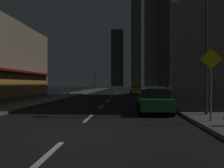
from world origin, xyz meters
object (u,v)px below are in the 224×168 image
at_px(traffic_light_far_left, 94,78).
at_px(pedestrian_crossing_sign, 211,78).
at_px(fire_hydrant_far_left, 67,94).
at_px(car_parked_near, 153,100).
at_px(street_lamp_right, 191,22).
at_px(car_parked_far, 136,90).
at_px(traffic_light_near_right, 168,67).

relative_size(traffic_light_far_left, pedestrian_crossing_sign, 1.33).
bearing_deg(fire_hydrant_far_left, car_parked_near, -54.02).
bearing_deg(car_parked_near, street_lamp_right, -41.47).
bearing_deg(street_lamp_right, car_parked_far, 94.33).
bearing_deg(car_parked_far, pedestrian_crossing_sign, -85.52).
relative_size(fire_hydrant_far_left, street_lamp_right, 0.10).
relative_size(car_parked_near, street_lamp_right, 0.64).
xyz_separation_m(fire_hydrant_far_left, traffic_light_near_right, (11.40, -8.23, 2.74)).
xyz_separation_m(car_parked_near, pedestrian_crossing_sign, (2.00, -3.57, 1.28)).
distance_m(car_parked_far, pedestrian_crossing_sign, 25.62).
relative_size(car_parked_far, traffic_light_far_left, 1.01).
bearing_deg(street_lamp_right, fire_hydrant_far_left, 127.58).
bearing_deg(street_lamp_right, traffic_light_near_right, 88.93).
relative_size(street_lamp_right, pedestrian_crossing_sign, 2.09).
bearing_deg(street_lamp_right, traffic_light_far_left, 107.62).
relative_size(car_parked_far, fire_hydrant_far_left, 6.48).
bearing_deg(car_parked_near, pedestrian_crossing_sign, -60.73).
xyz_separation_m(traffic_light_near_right, traffic_light_far_left, (-11.00, 27.83, 0.00)).
relative_size(car_parked_far, traffic_light_near_right, 1.01).
bearing_deg(car_parked_far, traffic_light_near_right, -83.65).
distance_m(car_parked_near, fire_hydrant_far_left, 16.17).
xyz_separation_m(traffic_light_far_left, street_lamp_right, (10.88, -34.26, 1.87)).
height_order(fire_hydrant_far_left, street_lamp_right, street_lamp_right).
bearing_deg(traffic_light_far_left, traffic_light_near_right, -68.43).
bearing_deg(pedestrian_crossing_sign, car_parked_near, 119.27).
xyz_separation_m(car_parked_near, fire_hydrant_far_left, (-9.50, 13.09, -0.29)).
distance_m(traffic_light_far_left, pedestrian_crossing_sign, 37.93).
xyz_separation_m(car_parked_far, street_lamp_right, (1.78, -23.51, 4.33)).
distance_m(fire_hydrant_far_left, traffic_light_far_left, 19.79).
bearing_deg(traffic_light_near_right, car_parked_far, 96.35).
distance_m(traffic_light_near_right, traffic_light_far_left, 29.92).
bearing_deg(traffic_light_far_left, pedestrian_crossing_sign, -72.98).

